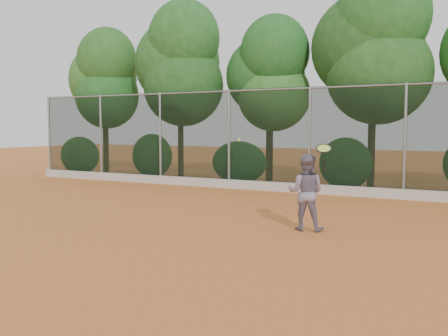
% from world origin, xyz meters
% --- Properties ---
extents(ground, '(80.00, 80.00, 0.00)m').
position_xyz_m(ground, '(0.00, 0.00, 0.00)').
color(ground, '#C56A2E').
rests_on(ground, ground).
extents(concrete_curb, '(24.00, 0.20, 0.30)m').
position_xyz_m(concrete_curb, '(0.00, 6.82, 0.15)').
color(concrete_curb, beige).
rests_on(concrete_curb, ground).
extents(tennis_player, '(0.86, 0.71, 1.60)m').
position_xyz_m(tennis_player, '(1.90, 1.10, 0.80)').
color(tennis_player, slate).
rests_on(tennis_player, ground).
extents(chainlink_fence, '(24.09, 0.09, 3.50)m').
position_xyz_m(chainlink_fence, '(-0.00, 7.00, 1.86)').
color(chainlink_fence, black).
rests_on(chainlink_fence, ground).
extents(foliage_backdrop, '(23.70, 3.63, 7.55)m').
position_xyz_m(foliage_backdrop, '(-0.55, 8.98, 4.40)').
color(foliage_backdrop, '#47331B').
rests_on(foliage_backdrop, ground).
extents(tennis_racket, '(0.38, 0.36, 0.59)m').
position_xyz_m(tennis_racket, '(2.31, 0.97, 1.70)').
color(tennis_racket, black).
rests_on(tennis_racket, ground).
extents(tennis_ball_in_flight, '(0.07, 0.07, 0.07)m').
position_xyz_m(tennis_ball_in_flight, '(0.19, 1.38, 1.88)').
color(tennis_ball_in_flight, '#D8F738').
rests_on(tennis_ball_in_flight, ground).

